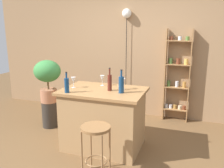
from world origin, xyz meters
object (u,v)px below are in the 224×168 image
(bottle_vinegar, at_px, (121,84))
(wine_glass_left, at_px, (102,78))
(bottle_spirits_clear, at_px, (110,82))
(bar_stool, at_px, (96,139))
(wine_glass_right, at_px, (73,80))
(plant_stool, at_px, (50,114))
(wine_glass_center, at_px, (123,81))
(potted_plant, at_px, (48,76))
(spice_shelf, at_px, (177,76))
(bottle_olive_oil, at_px, (67,85))
(pendant_globe_light, at_px, (127,16))

(bottle_vinegar, relative_size, wine_glass_left, 2.03)
(bottle_spirits_clear, bearing_deg, bar_stool, -82.84)
(bottle_spirits_clear, bearing_deg, wine_glass_right, -177.71)
(plant_stool, xyz_separation_m, wine_glass_right, (0.75, -0.42, 0.79))
(wine_glass_center, bearing_deg, potted_plant, 170.14)
(potted_plant, xyz_separation_m, bottle_spirits_clear, (1.33, -0.40, 0.08))
(bottle_vinegar, bearing_deg, spice_shelf, 68.00)
(bottle_olive_oil, distance_m, pendant_globe_light, 2.13)
(bar_stool, distance_m, plant_stool, 1.84)
(bottle_olive_oil, bearing_deg, wine_glass_center, 32.98)
(bottle_olive_oil, xyz_separation_m, pendant_globe_light, (0.32, 1.85, 1.00))
(plant_stool, xyz_separation_m, potted_plant, (0.00, 0.00, 0.72))
(potted_plant, height_order, pendant_globe_light, pendant_globe_light)
(bottle_vinegar, distance_m, wine_glass_right, 0.77)
(plant_stool, bearing_deg, wine_glass_left, -7.82)
(bottle_vinegar, distance_m, wine_glass_center, 0.21)
(bottle_vinegar, distance_m, pendant_globe_light, 1.94)
(potted_plant, height_order, wine_glass_center, potted_plant)
(bottle_spirits_clear, xyz_separation_m, bottle_vinegar, (0.20, -0.06, -0.00))
(potted_plant, relative_size, pendant_globe_light, 0.35)
(plant_stool, height_order, pendant_globe_light, pendant_globe_light)
(plant_stool, bearing_deg, pendant_globe_light, 45.67)
(wine_glass_right, bearing_deg, wine_glass_center, 12.74)
(plant_stool, height_order, wine_glass_right, wine_glass_right)
(plant_stool, xyz_separation_m, bottle_olive_oil, (0.80, -0.70, 0.78))
(wine_glass_center, xyz_separation_m, wine_glass_right, (-0.73, -0.17, 0.00))
(plant_stool, xyz_separation_m, wine_glass_left, (1.12, -0.15, 0.79))
(wine_glass_right, relative_size, pendant_globe_light, 0.08)
(potted_plant, relative_size, wine_glass_right, 4.68)
(bottle_olive_oil, distance_m, bottle_vinegar, 0.76)
(bottle_olive_oil, bearing_deg, bar_stool, -34.92)
(plant_stool, height_order, bottle_vinegar, bottle_vinegar)
(bottle_spirits_clear, distance_m, wine_glass_left, 0.33)
(wine_glass_center, bearing_deg, pendant_globe_light, 104.43)
(plant_stool, bearing_deg, wine_glass_right, -29.41)
(bottle_olive_oil, bearing_deg, wine_glass_right, 99.49)
(wine_glass_left, bearing_deg, pendant_globe_light, 89.66)
(plant_stool, distance_m, potted_plant, 0.72)
(bottle_vinegar, height_order, pendant_globe_light, pendant_globe_light)
(wine_glass_left, distance_m, wine_glass_center, 0.38)
(wine_glass_center, distance_m, wine_glass_right, 0.75)
(bar_stool, bearing_deg, wine_glass_center, 85.86)
(wine_glass_right, bearing_deg, potted_plant, 150.59)
(spice_shelf, relative_size, wine_glass_center, 10.90)
(plant_stool, bearing_deg, bottle_olive_oil, -41.37)
(potted_plant, distance_m, bottle_spirits_clear, 1.39)
(bottle_vinegar, xyz_separation_m, wine_glass_center, (-0.04, 0.20, -0.01))
(bar_stool, distance_m, wine_glass_center, 1.03)
(spice_shelf, height_order, wine_glass_right, spice_shelf)
(potted_plant, height_order, bottle_olive_oil, potted_plant)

